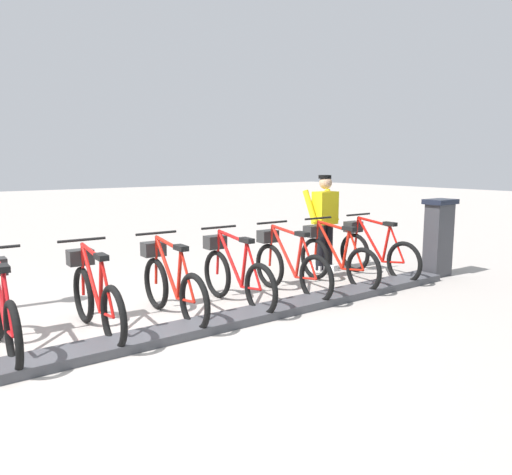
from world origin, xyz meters
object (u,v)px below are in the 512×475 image
Objects in this scene: bike_docked_0 at (375,251)px; bike_docked_4 at (171,283)px; payment_kiosk at (438,236)px; bike_docked_3 at (234,273)px; bike_docked_5 at (95,296)px; bike_docked_6 at (2,310)px; bike_docked_1 at (335,257)px; bike_docked_2 at (288,265)px; worker_near_rack at (324,219)px.

bike_docked_0 and bike_docked_4 have the same top height.
payment_kiosk is 0.74× the size of bike_docked_0.
bike_docked_3 is 0.93m from bike_docked_4.
bike_docked_6 is at bearing 90.00° from bike_docked_5.
bike_docked_4 is at bearing 82.93° from payment_kiosk.
bike_docked_1 is at bearing -90.00° from bike_docked_6.
bike_docked_6 is (0.00, 0.93, 0.00)m from bike_docked_5.
bike_docked_0 is at bearing -90.00° from bike_docked_6.
worker_near_rack reaches higher than bike_docked_2.
bike_docked_1 and bike_docked_6 have the same top height.
bike_docked_3 and bike_docked_5 have the same top height.
bike_docked_1 is 1.85m from bike_docked_3.
bike_docked_0 is at bearing -90.00° from bike_docked_5.
payment_kiosk is 1.09m from bike_docked_0.
bike_docked_4 is at bearing 90.00° from bike_docked_2.
bike_docked_6 is at bearing 84.94° from payment_kiosk.
bike_docked_2 is at bearing -90.00° from bike_docked_4.
bike_docked_1 is (0.00, 0.93, 0.00)m from bike_docked_0.
payment_kiosk is 1.93m from bike_docked_1.
bike_docked_3 is 1.85m from bike_docked_5.
bike_docked_4 is (0.00, 2.78, 0.00)m from bike_docked_1.
bike_docked_3 is at bearing 81.17° from payment_kiosk.
payment_kiosk is 2.82m from bike_docked_2.
payment_kiosk is at bearing -95.90° from bike_docked_5.
bike_docked_6 is (0.57, 6.46, -0.24)m from payment_kiosk.
payment_kiosk is at bearing -101.73° from bike_docked_2.
bike_docked_4 is at bearing -90.00° from bike_docked_5.
bike_docked_3 is at bearing 90.00° from bike_docked_1.
bike_docked_3 and bike_docked_4 have the same top height.
bike_docked_2 is 3.71m from bike_docked_6.
bike_docked_2 is 1.00× the size of bike_docked_6.
bike_docked_1 is (0.57, 1.83, -0.24)m from payment_kiosk.
bike_docked_0 is at bearing -90.00° from bike_docked_4.
bike_docked_2 and bike_docked_6 have the same top height.
worker_near_rack reaches higher than bike_docked_5.
payment_kiosk reaches higher than bike_docked_0.
bike_docked_1 and bike_docked_4 have the same top height.
bike_docked_0 is 1.00× the size of bike_docked_3.
bike_docked_5 is at bearing 90.00° from bike_docked_1.
bike_docked_1 and bike_docked_3 have the same top height.
bike_docked_5 is 1.04× the size of worker_near_rack.
bike_docked_6 is (0.00, 1.85, 0.00)m from bike_docked_4.
bike_docked_2 is at bearing -90.00° from bike_docked_6.
bike_docked_1 is 1.00× the size of bike_docked_3.
bike_docked_2 is at bearing 90.00° from bike_docked_1.
bike_docked_0 is at bearing -90.00° from bike_docked_1.
bike_docked_3 is 2.63m from worker_near_rack.
bike_docked_1 is at bearing -90.00° from bike_docked_3.
bike_docked_1 and bike_docked_2 have the same top height.
payment_kiosk reaches higher than bike_docked_6.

